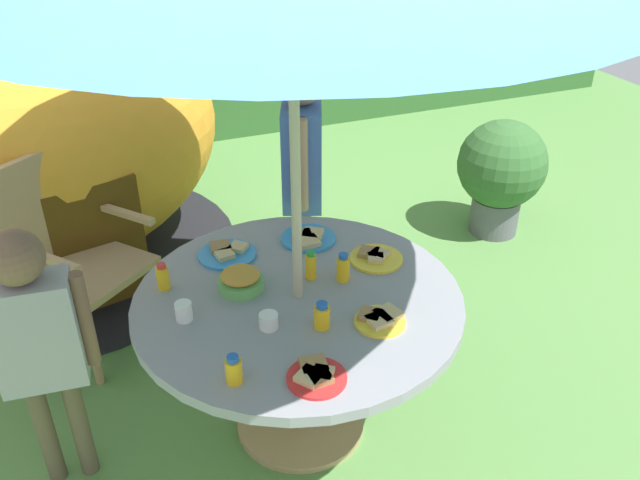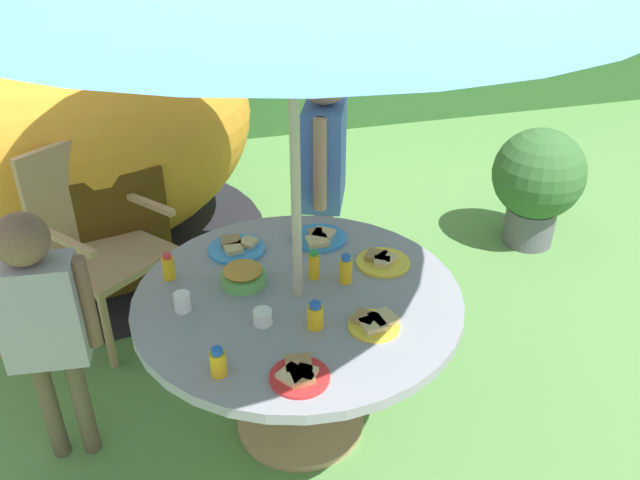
{
  "view_description": "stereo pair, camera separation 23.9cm",
  "coord_description": "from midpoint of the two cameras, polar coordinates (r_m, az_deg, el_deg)",
  "views": [
    {
      "loc": [
        -0.68,
        -1.92,
        2.14
      ],
      "look_at": [
        0.08,
        -0.02,
        0.92
      ],
      "focal_mm": 36.8,
      "sensor_mm": 36.0,
      "label": 1
    },
    {
      "loc": [
        -0.46,
        -2.0,
        2.14
      ],
      "look_at": [
        0.08,
        -0.02,
        0.92
      ],
      "focal_mm": 36.8,
      "sensor_mm": 36.0,
      "label": 2
    }
  ],
  "objects": [
    {
      "name": "ground_plane",
      "position": [
        2.97,
        0.69,
        -15.75
      ],
      "size": [
        10.0,
        10.0,
        0.02
      ],
      "primitive_type": "cube",
      "color": "#548442"
    },
    {
      "name": "dome_tent",
      "position": [
        4.09,
        -19.28,
        9.17
      ],
      "size": [
        2.64,
        2.64,
        1.53
      ],
      "rotation": [
        0.0,
        0.0,
        0.23
      ],
      "color": "orange",
      "rests_on": "ground_plane"
    },
    {
      "name": "cup_far",
      "position": [
        2.35,
        -2.1,
        -6.81
      ],
      "size": [
        0.07,
        0.07,
        0.06
      ],
      "primitive_type": "cylinder",
      "color": "white",
      "rests_on": "garden_table"
    },
    {
      "name": "snack_bowl",
      "position": [
        2.56,
        -4.07,
        -3.14
      ],
      "size": [
        0.18,
        0.18,
        0.08
      ],
      "color": "#66B259",
      "rests_on": "garden_table"
    },
    {
      "name": "child_in_grey_shirt",
      "position": [
        2.53,
        -20.65,
        -6.02
      ],
      "size": [
        0.38,
        0.19,
        1.11
      ],
      "rotation": [
        0.0,
        0.0,
        -0.1
      ],
      "color": "brown",
      "rests_on": "ground_plane"
    },
    {
      "name": "wooden_chair",
      "position": [
        3.36,
        -17.21,
        0.64
      ],
      "size": [
        0.69,
        0.68,
        0.98
      ],
      "rotation": [
        0.0,
        0.0,
        0.69
      ],
      "color": "tan",
      "rests_on": "ground_plane"
    },
    {
      "name": "plate_back_edge",
      "position": [
        2.71,
        7.97,
        -1.88
      ],
      "size": [
        0.22,
        0.22,
        0.03
      ],
      "color": "yellow",
      "rests_on": "garden_table"
    },
    {
      "name": "plate_front_edge",
      "position": [
        2.85,
        2.33,
        0.16
      ],
      "size": [
        0.24,
        0.24,
        0.03
      ],
      "color": "#338CD8",
      "rests_on": "garden_table"
    },
    {
      "name": "juice_bottle_mid_right",
      "position": [
        2.32,
        2.54,
        -6.72
      ],
      "size": [
        0.06,
        0.06,
        0.1
      ],
      "color": "yellow",
      "rests_on": "garden_table"
    },
    {
      "name": "garden_table",
      "position": [
        2.59,
        0.77,
        -7.03
      ],
      "size": [
        1.26,
        1.26,
        0.68
      ],
      "color": "tan",
      "rests_on": "ground_plane"
    },
    {
      "name": "potted_plant",
      "position": [
        4.22,
        19.96,
        4.88
      ],
      "size": [
        0.55,
        0.55,
        0.75
      ],
      "color": "#595960",
      "rests_on": "ground_plane"
    },
    {
      "name": "plate_far_right",
      "position": [
        2.37,
        7.65,
        -7.27
      ],
      "size": [
        0.19,
        0.19,
        0.03
      ],
      "color": "yellow",
      "rests_on": "garden_table"
    },
    {
      "name": "plate_center_back",
      "position": [
        2.79,
        -4.85,
        -0.71
      ],
      "size": [
        0.24,
        0.24,
        0.03
      ],
      "color": "#338CD8",
      "rests_on": "garden_table"
    },
    {
      "name": "juice_bottle_mid_left",
      "position": [
        2.56,
        4.93,
        -2.66
      ],
      "size": [
        0.05,
        0.05,
        0.12
      ],
      "color": "yellow",
      "rests_on": "garden_table"
    },
    {
      "name": "juice_bottle_far_left",
      "position": [
        2.62,
        -10.52,
        -2.41
      ],
      "size": [
        0.05,
        0.05,
        0.11
      ],
      "color": "yellow",
      "rests_on": "garden_table"
    },
    {
      "name": "child_in_blue_shirt",
      "position": [
        3.26,
        2.49,
        7.42
      ],
      "size": [
        0.31,
        0.42,
        1.34
      ],
      "rotation": [
        0.0,
        0.0,
        -1.95
      ],
      "color": "brown",
      "rests_on": "ground_plane"
    },
    {
      "name": "juice_bottle_center_front",
      "position": [
        2.58,
        2.12,
        -2.28
      ],
      "size": [
        0.04,
        0.04,
        0.12
      ],
      "color": "yellow",
      "rests_on": "garden_table"
    },
    {
      "name": "plate_near_right",
      "position": [
        2.14,
        1.44,
        -11.72
      ],
      "size": [
        0.2,
        0.2,
        0.03
      ],
      "color": "red",
      "rests_on": "garden_table"
    },
    {
      "name": "cup_near",
      "position": [
        2.44,
        -9.15,
        -5.43
      ],
      "size": [
        0.06,
        0.06,
        0.07
      ],
      "primitive_type": "cylinder",
      "color": "white",
      "rests_on": "garden_table"
    },
    {
      "name": "juice_bottle_near_left",
      "position": [
        2.14,
        -5.68,
        -10.68
      ],
      "size": [
        0.05,
        0.05,
        0.1
      ],
      "color": "yellow",
      "rests_on": "garden_table"
    },
    {
      "name": "hedge_backdrop",
      "position": [
        5.77,
        -9.63,
        17.63
      ],
      "size": [
        9.0,
        0.7,
        1.74
      ],
      "primitive_type": "cube",
      "color": "#33602D",
      "rests_on": "ground_plane"
    }
  ]
}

